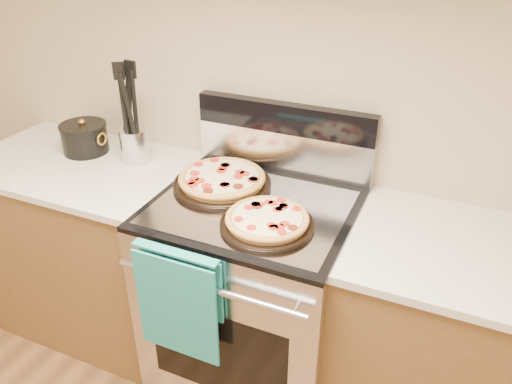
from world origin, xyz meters
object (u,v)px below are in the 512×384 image
at_px(utensil_crock, 135,145).
at_px(pepperoni_pizza_front, 267,221).
at_px(saucepan, 85,139).
at_px(range_body, 254,299).
at_px(pepperoni_pizza_back, 222,180).

bearing_deg(utensil_crock, pepperoni_pizza_front, -20.07).
height_order(pepperoni_pizza_front, utensil_crock, utensil_crock).
bearing_deg(pepperoni_pizza_front, saucepan, 165.42).
xyz_separation_m(range_body, pepperoni_pizza_front, (0.11, -0.13, 0.50)).
xyz_separation_m(range_body, pepperoni_pizza_back, (-0.17, 0.07, 0.50)).
relative_size(range_body, pepperoni_pizza_back, 2.32).
bearing_deg(utensil_crock, range_body, -12.86).
bearing_deg(pepperoni_pizza_back, saucepan, 174.68).
bearing_deg(pepperoni_pizza_back, pepperoni_pizza_front, -35.37).
bearing_deg(pepperoni_pizza_front, utensil_crock, 159.93).
bearing_deg(utensil_crock, pepperoni_pizza_back, -9.23).
xyz_separation_m(utensil_crock, saucepan, (-0.28, -0.01, -0.01)).
bearing_deg(pepperoni_pizza_front, pepperoni_pizza_back, 144.63).
height_order(utensil_crock, saucepan, utensil_crock).
distance_m(range_body, saucepan, 1.07).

